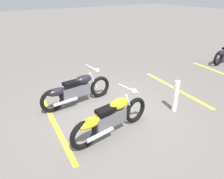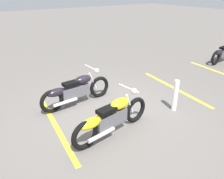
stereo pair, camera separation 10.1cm
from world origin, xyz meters
TOP-DOWN VIEW (x-y plane):
  - ground_plane at (0.00, 0.00)m, footprint 60.00×60.00m
  - motorcycle_bright_foreground at (-0.45, -0.90)m, footprint 2.22×0.68m
  - motorcycle_dark_foreground at (-0.49, 0.88)m, footprint 2.23×0.62m
  - bollard_post at (1.65, -0.92)m, footprint 0.14×0.14m
  - parking_stripe_near at (-1.40, 0.16)m, footprint 0.43×3.20m
  - parking_stripe_mid at (2.79, 0.06)m, footprint 0.43×3.20m
  - parking_stripe_far at (5.45, -0.04)m, footprint 0.43×3.20m

SIDE VIEW (x-z plane):
  - ground_plane at x=0.00m, z-range 0.00..0.00m
  - parking_stripe_near at x=-1.40m, z-range 0.00..0.01m
  - parking_stripe_mid at x=2.79m, z-range 0.00..0.01m
  - parking_stripe_far at x=5.45m, z-range 0.00..0.01m
  - bollard_post at x=1.65m, z-range 0.00..0.89m
  - motorcycle_bright_foreground at x=-0.45m, z-range -0.06..0.98m
  - motorcycle_dark_foreground at x=-0.49m, z-range -0.06..0.98m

